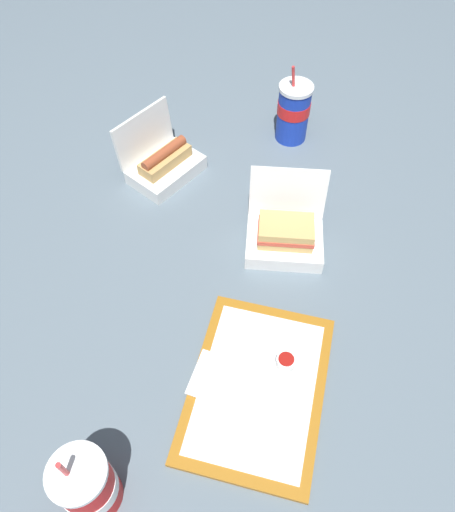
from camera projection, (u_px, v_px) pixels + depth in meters
ground_plane at (214, 271)px, 1.17m from camera, size 3.20×3.20×0.00m
food_tray at (257, 387)px, 0.99m from camera, size 0.41×0.31×0.01m
ketchup_cup at (286, 361)px, 1.00m from camera, size 0.04×0.04×0.02m
napkin_stack at (217, 378)px, 0.99m from camera, size 0.11×0.11×0.00m
plastic_fork at (291, 387)px, 0.98m from camera, size 0.09×0.08×0.00m
clamshell_hotdog_corner at (163, 163)px, 1.33m from camera, size 0.22×0.20×0.16m
clamshell_sandwich_center at (285, 234)px, 1.17m from camera, size 0.22×0.22×0.17m
soda_cup_center at (88, 485)px, 0.81m from camera, size 0.10×0.10×0.22m
soda_cup_front at (293, 111)px, 1.38m from camera, size 0.09×0.09×0.23m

